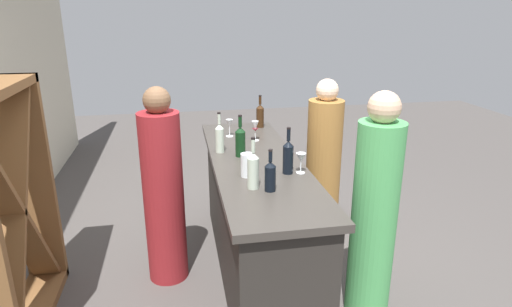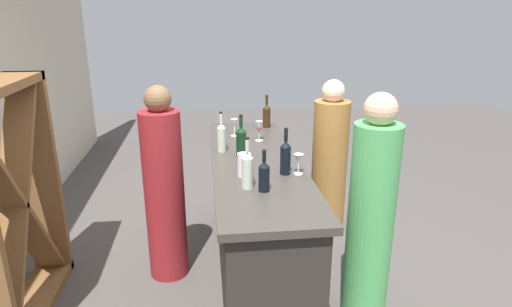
% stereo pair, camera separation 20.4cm
% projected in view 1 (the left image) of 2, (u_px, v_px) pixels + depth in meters
% --- Properties ---
extents(ground_plane, '(12.00, 12.00, 0.00)m').
position_uv_depth(ground_plane, '(256.00, 270.00, 3.59)').
color(ground_plane, '#4C4744').
extents(bar_counter, '(2.25, 0.66, 0.96)m').
position_uv_depth(bar_counter, '(256.00, 217.00, 3.44)').
color(bar_counter, '#2A2723').
rests_on(bar_counter, ground).
extents(wine_rack, '(1.08, 0.28, 1.63)m').
position_uv_depth(wine_rack, '(10.00, 213.00, 2.76)').
color(wine_rack, brown).
rests_on(wine_rack, ground).
extents(wine_bottle_leftmost_near_black, '(0.07, 0.07, 0.27)m').
position_uv_depth(wine_bottle_leftmost_near_black, '(270.00, 175.00, 2.70)').
color(wine_bottle_leftmost_near_black, black).
rests_on(wine_bottle_leftmost_near_black, bar_counter).
extents(wine_bottle_second_left_clear_pale, '(0.07, 0.07, 0.34)m').
position_uv_depth(wine_bottle_second_left_clear_pale, '(253.00, 169.00, 2.73)').
color(wine_bottle_second_left_clear_pale, '#B7C6B2').
rests_on(wine_bottle_second_left_clear_pale, bar_counter).
extents(wine_bottle_center_near_black, '(0.07, 0.07, 0.33)m').
position_uv_depth(wine_bottle_center_near_black, '(288.00, 156.00, 2.98)').
color(wine_bottle_center_near_black, black).
rests_on(wine_bottle_center_near_black, bar_counter).
extents(wine_bottle_second_right_dark_green, '(0.08, 0.08, 0.33)m').
position_uv_depth(wine_bottle_second_right_dark_green, '(240.00, 141.00, 3.33)').
color(wine_bottle_second_right_dark_green, black).
rests_on(wine_bottle_second_right_dark_green, bar_counter).
extents(wine_bottle_rightmost_clear_pale, '(0.07, 0.07, 0.32)m').
position_uv_depth(wine_bottle_rightmost_clear_pale, '(220.00, 137.00, 3.43)').
color(wine_bottle_rightmost_clear_pale, '#B7C6B2').
rests_on(wine_bottle_rightmost_clear_pale, bar_counter).
extents(wine_bottle_far_right_amber_brown, '(0.07, 0.07, 0.31)m').
position_uv_depth(wine_bottle_far_right_amber_brown, '(260.00, 115.00, 4.16)').
color(wine_bottle_far_right_amber_brown, '#331E0F').
rests_on(wine_bottle_far_right_amber_brown, bar_counter).
extents(wine_glass_near_left, '(0.07, 0.07, 0.14)m').
position_uv_depth(wine_glass_near_left, '(301.00, 159.00, 2.99)').
color(wine_glass_near_left, white).
rests_on(wine_glass_near_left, bar_counter).
extents(wine_glass_near_center, '(0.07, 0.07, 0.17)m').
position_uv_depth(wine_glass_near_center, '(255.00, 127.00, 3.73)').
color(wine_glass_near_center, white).
rests_on(wine_glass_near_center, bar_counter).
extents(wine_glass_near_right, '(0.07, 0.07, 0.16)m').
position_uv_depth(wine_glass_near_right, '(229.00, 124.00, 3.86)').
color(wine_glass_near_right, white).
rests_on(wine_glass_near_right, bar_counter).
extents(water_pitcher, '(0.09, 0.09, 0.16)m').
position_uv_depth(water_pitcher, '(247.00, 165.00, 2.95)').
color(water_pitcher, silver).
rests_on(water_pitcher, bar_counter).
extents(person_left_guest, '(0.33, 0.33, 1.46)m').
position_uv_depth(person_left_guest, '(324.00, 162.00, 4.10)').
color(person_left_guest, '#9E6B33').
rests_on(person_left_guest, ground).
extents(person_center_guest, '(0.33, 0.33, 1.58)m').
position_uv_depth(person_center_guest, '(374.00, 216.00, 2.88)').
color(person_center_guest, '#4CA559').
rests_on(person_center_guest, ground).
extents(person_right_guest, '(0.33, 0.33, 1.54)m').
position_uv_depth(person_right_guest, '(164.00, 194.00, 3.30)').
color(person_right_guest, maroon).
rests_on(person_right_guest, ground).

